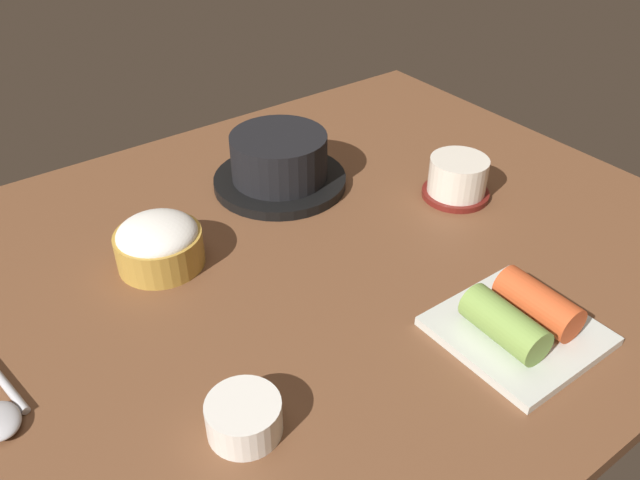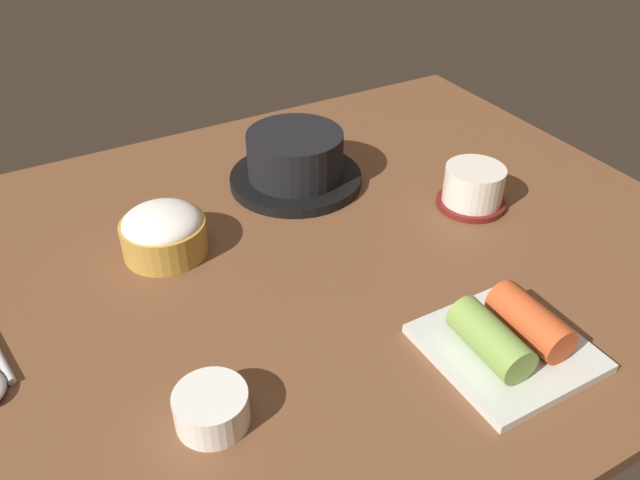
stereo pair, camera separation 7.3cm
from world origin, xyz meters
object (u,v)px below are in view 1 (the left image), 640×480
Objects in this scene: stone_pot at (279,163)px; side_bowl_near at (244,416)px; kimchi_plate at (519,321)px; tea_cup_with_saucer at (458,178)px; rice_bowl at (159,243)px.

stone_pot is 2.78× the size of side_bowl_near.
stone_pot is at bearing 94.32° from kimchi_plate.
kimchi_plate is (-14.54, -22.48, -0.96)cm from tea_cup_with_saucer.
rice_bowl is 0.69× the size of kimchi_plate.
stone_pot is 2.03× the size of tea_cup_with_saucer.
tea_cup_with_saucer reaches higher than side_bowl_near.
stone_pot reaches higher than rice_bowl.
rice_bowl is 40.14cm from kimchi_plate.
side_bowl_near is (-4.41, -26.05, -1.15)cm from rice_bowl.
rice_bowl reaches higher than kimchi_plate.
kimchi_plate is at bearing -85.68° from stone_pot.
rice_bowl is at bearing 126.40° from kimchi_plate.
rice_bowl is 26.45cm from side_bowl_near.
stone_pot reaches higher than kimchi_plate.
kimchi_plate is at bearing -122.89° from tea_cup_with_saucer.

